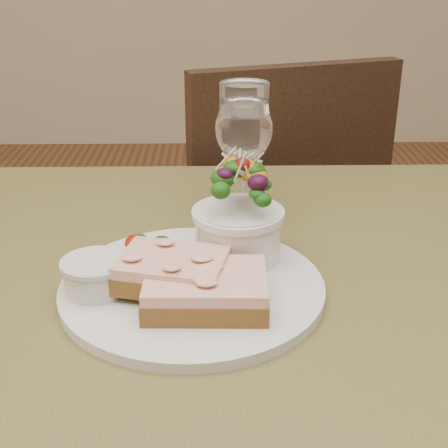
{
  "coord_description": "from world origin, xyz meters",
  "views": [
    {
      "loc": [
        -0.01,
        -0.62,
        1.1
      ],
      "look_at": [
        -0.0,
        0.02,
        0.81
      ],
      "focal_mm": 50.0,
      "sensor_mm": 36.0,
      "label": 1
    }
  ],
  "objects_px": {
    "cafe_table": "(225,354)",
    "ramekin": "(95,274)",
    "salad_bowl": "(238,211)",
    "wine_glass": "(244,133)",
    "sandwich_back": "(172,270)",
    "chair_far": "(256,305)",
    "sandwich_front": "(206,289)",
    "dinner_plate": "(192,288)"
  },
  "relations": [
    {
      "from": "cafe_table",
      "to": "wine_glass",
      "type": "bearing_deg",
      "value": 80.86
    },
    {
      "from": "cafe_table",
      "to": "chair_far",
      "type": "bearing_deg",
      "value": 82.61
    },
    {
      "from": "chair_far",
      "to": "sandwich_back",
      "type": "distance_m",
      "value": 0.89
    },
    {
      "from": "sandwich_back",
      "to": "sandwich_front",
      "type": "bearing_deg",
      "value": -24.9
    },
    {
      "from": "cafe_table",
      "to": "wine_glass",
      "type": "xyz_separation_m",
      "value": [
        0.03,
        0.17,
        0.22
      ]
    },
    {
      "from": "cafe_table",
      "to": "dinner_plate",
      "type": "distance_m",
      "value": 0.12
    },
    {
      "from": "chair_far",
      "to": "sandwich_front",
      "type": "distance_m",
      "value": 0.9
    },
    {
      "from": "cafe_table",
      "to": "ramekin",
      "type": "height_order",
      "value": "ramekin"
    },
    {
      "from": "chair_far",
      "to": "salad_bowl",
      "type": "height_order",
      "value": "chair_far"
    },
    {
      "from": "sandwich_back",
      "to": "cafe_table",
      "type": "bearing_deg",
      "value": 49.26
    },
    {
      "from": "dinner_plate",
      "to": "sandwich_back",
      "type": "height_order",
      "value": "sandwich_back"
    },
    {
      "from": "sandwich_front",
      "to": "ramekin",
      "type": "height_order",
      "value": "ramekin"
    },
    {
      "from": "cafe_table",
      "to": "salad_bowl",
      "type": "distance_m",
      "value": 0.18
    },
    {
      "from": "salad_bowl",
      "to": "chair_far",
      "type": "bearing_deg",
      "value": 83.55
    },
    {
      "from": "sandwich_front",
      "to": "wine_glass",
      "type": "bearing_deg",
      "value": 80.0
    },
    {
      "from": "dinner_plate",
      "to": "salad_bowl",
      "type": "bearing_deg",
      "value": 49.23
    },
    {
      "from": "sandwich_front",
      "to": "ramekin",
      "type": "bearing_deg",
      "value": 167.35
    },
    {
      "from": "cafe_table",
      "to": "sandwich_front",
      "type": "distance_m",
      "value": 0.15
    },
    {
      "from": "salad_bowl",
      "to": "wine_glass",
      "type": "xyz_separation_m",
      "value": [
        0.01,
        0.14,
        0.05
      ]
    },
    {
      "from": "wine_glass",
      "to": "ramekin",
      "type": "bearing_deg",
      "value": -127.9
    },
    {
      "from": "cafe_table",
      "to": "sandwich_front",
      "type": "height_order",
      "value": "sandwich_front"
    },
    {
      "from": "sandwich_back",
      "to": "dinner_plate",
      "type": "bearing_deg",
      "value": 50.26
    },
    {
      "from": "chair_far",
      "to": "ramekin",
      "type": "relative_size",
      "value": 13.5
    },
    {
      "from": "dinner_plate",
      "to": "sandwich_front",
      "type": "xyz_separation_m",
      "value": [
        0.02,
        -0.04,
        0.02
      ]
    },
    {
      "from": "dinner_plate",
      "to": "sandwich_back",
      "type": "bearing_deg",
      "value": -143.64
    },
    {
      "from": "wine_glass",
      "to": "sandwich_front",
      "type": "bearing_deg",
      "value": -101.49
    },
    {
      "from": "ramekin",
      "to": "salad_bowl",
      "type": "distance_m",
      "value": 0.18
    },
    {
      "from": "chair_far",
      "to": "wine_glass",
      "type": "distance_m",
      "value": 0.78
    },
    {
      "from": "cafe_table",
      "to": "sandwich_back",
      "type": "relative_size",
      "value": 6.21
    },
    {
      "from": "cafe_table",
      "to": "ramekin",
      "type": "distance_m",
      "value": 0.2
    },
    {
      "from": "dinner_plate",
      "to": "chair_far",
      "type": "bearing_deg",
      "value": 79.99
    },
    {
      "from": "sandwich_back",
      "to": "ramekin",
      "type": "height_order",
      "value": "sandwich_back"
    },
    {
      "from": "dinner_plate",
      "to": "sandwich_front",
      "type": "bearing_deg",
      "value": -70.44
    },
    {
      "from": "dinner_plate",
      "to": "ramekin",
      "type": "relative_size",
      "value": 4.34
    },
    {
      "from": "chair_far",
      "to": "sandwich_back",
      "type": "bearing_deg",
      "value": 60.03
    },
    {
      "from": "dinner_plate",
      "to": "ramekin",
      "type": "distance_m",
      "value": 0.11
    },
    {
      "from": "chair_far",
      "to": "dinner_plate",
      "type": "distance_m",
      "value": 0.86
    },
    {
      "from": "sandwich_back",
      "to": "chair_far",
      "type": "bearing_deg",
      "value": 92.56
    },
    {
      "from": "sandwich_front",
      "to": "wine_glass",
      "type": "height_order",
      "value": "wine_glass"
    },
    {
      "from": "chair_far",
      "to": "sandwich_front",
      "type": "xyz_separation_m",
      "value": [
        -0.11,
        -0.75,
        0.49
      ]
    },
    {
      "from": "ramekin",
      "to": "wine_glass",
      "type": "distance_m",
      "value": 0.29
    },
    {
      "from": "cafe_table",
      "to": "ramekin",
      "type": "bearing_deg",
      "value": -164.18
    }
  ]
}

